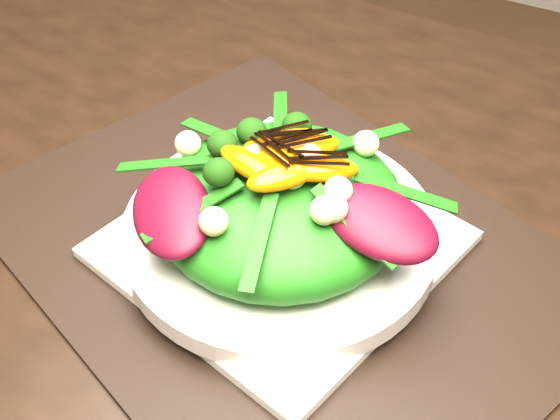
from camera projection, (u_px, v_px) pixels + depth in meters
The scene contains 9 objects.
placemat at pixel (280, 249), 0.60m from camera, with size 0.46×0.35×0.00m, color black.
plate_base at pixel (280, 244), 0.60m from camera, with size 0.23×0.23×0.01m, color white.
salad_bowl at pixel (280, 232), 0.59m from camera, with size 0.25×0.25×0.02m, color silver.
lettuce_mound at pixel (280, 205), 0.57m from camera, with size 0.19×0.19×0.07m, color #1F6112.
radicchio_leaf at pixel (380, 223), 0.52m from camera, with size 0.09×0.06×0.02m, color #3F0614.
orange_segment at pixel (290, 159), 0.55m from camera, with size 0.06×0.02×0.02m, color #D75803.
broccoli_floret at pixel (235, 130), 0.57m from camera, with size 0.03×0.03×0.03m, color black.
macadamia_nut at pixel (304, 209), 0.51m from camera, with size 0.02×0.02×0.02m, color #FFEDB3.
balsamic_drizzle at pixel (290, 150), 0.54m from camera, with size 0.05×0.00×0.00m, color black.
Camera 1 is at (-0.06, -0.33, 1.19)m, focal length 48.00 mm.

